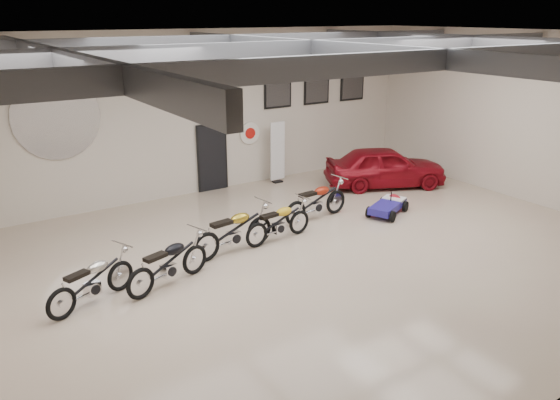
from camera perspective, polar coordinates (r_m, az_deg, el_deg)
floor at (r=12.82m, az=2.94°, el=-6.12°), size 16.00×12.00×0.01m
ceiling at (r=11.62m, az=3.37°, el=16.82°), size 16.00×12.00×0.01m
back_wall at (r=17.08m, az=-8.91°, el=8.86°), size 16.00×0.02×5.00m
right_wall at (r=17.81m, az=24.66°, el=7.78°), size 0.02×12.00×5.00m
ceiling_beams at (r=11.63m, az=3.34°, el=15.59°), size 15.80×11.80×0.32m
door at (r=17.55m, az=-7.12°, el=4.36°), size 0.92×0.08×2.10m
logo_plaque at (r=15.80m, az=-22.31°, el=7.98°), size 2.30×0.06×1.16m
poster_left at (r=18.37m, az=-0.24°, el=11.67°), size 1.05×0.08×1.35m
poster_mid at (r=19.28m, az=3.85°, el=11.97°), size 1.05×0.08×1.35m
poster_right at (r=20.27m, az=7.56°, el=12.19°), size 1.05×0.08×1.35m
oil_sign at (r=18.04m, az=-3.18°, el=6.99°), size 0.72×0.10×0.72m
banner_stand at (r=18.22m, az=-0.27°, el=4.88°), size 0.55×0.24×2.00m
motorcycle_silver at (r=11.30m, az=-19.13°, el=-7.94°), size 2.06×1.33×1.03m
motorcycle_black at (r=11.60m, az=-11.61°, el=-6.39°), size 2.15×1.24×1.07m
motorcycle_gold at (r=12.94m, az=-4.88°, el=-3.14°), size 2.28×0.97×1.15m
motorcycle_yellow at (r=13.60m, az=-0.16°, el=-2.25°), size 2.01×0.81×1.02m
motorcycle_red at (r=15.01m, az=3.81°, el=-0.04°), size 2.18×0.87×1.11m
go_kart at (r=15.86m, az=11.40°, el=-0.23°), size 1.92×1.44×0.64m
vintage_car at (r=18.23m, az=10.94°, el=3.45°), size 3.05×4.20×1.33m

